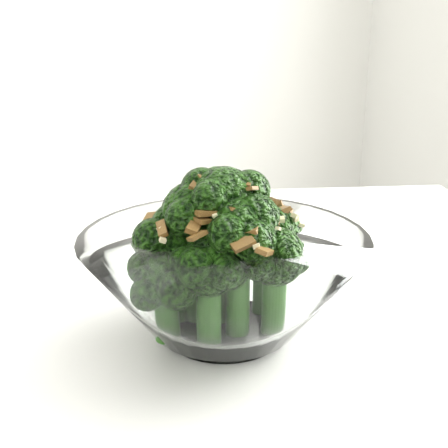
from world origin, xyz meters
name	(u,v)px	position (x,y,z in m)	size (l,w,h in m)	color
broccoli_dish	(223,272)	(0.27, -0.09, 0.81)	(0.24, 0.24, 0.15)	white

